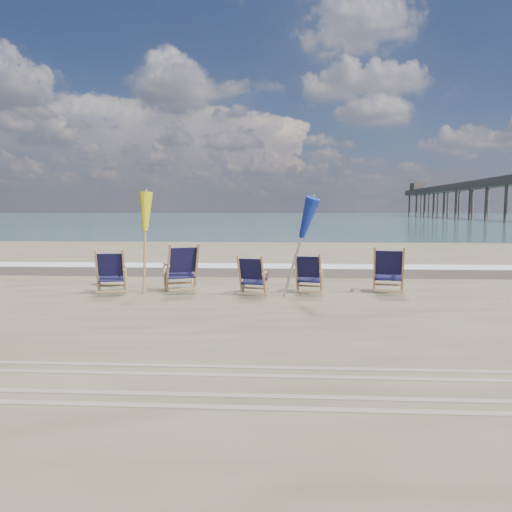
# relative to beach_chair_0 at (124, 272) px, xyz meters

# --- Properties ---
(ocean) EXTENTS (400.00, 400.00, 0.00)m
(ocean) POSITION_rel_beach_chair_0_xyz_m (2.88, 125.41, -0.50)
(ocean) COLOR #3C5E63
(ocean) RESTS_ON ground
(surf_foam) EXTENTS (200.00, 1.40, 0.01)m
(surf_foam) POSITION_rel_beach_chair_0_xyz_m (2.88, 5.71, -0.50)
(surf_foam) COLOR silver
(surf_foam) RESTS_ON ground
(wet_sand_strip) EXTENTS (200.00, 2.60, 0.00)m
(wet_sand_strip) POSITION_rel_beach_chair_0_xyz_m (2.88, 4.21, -0.50)
(wet_sand_strip) COLOR #42362A
(wet_sand_strip) RESTS_ON ground
(tire_tracks) EXTENTS (80.00, 1.30, 0.01)m
(tire_tracks) POSITION_rel_beach_chair_0_xyz_m (2.88, -5.39, -0.49)
(tire_tracks) COLOR gray
(tire_tracks) RESTS_ON ground
(beach_chair_0) EXTENTS (0.79, 0.85, 1.00)m
(beach_chair_0) POSITION_rel_beach_chair_0_xyz_m (0.00, 0.00, 0.00)
(beach_chair_0) COLOR #131133
(beach_chair_0) RESTS_ON ground
(beach_chair_1) EXTENTS (0.98, 1.02, 1.12)m
(beach_chair_1) POSITION_rel_beach_chair_0_xyz_m (1.51, 0.39, 0.06)
(beach_chair_1) COLOR #131133
(beach_chair_1) RESTS_ON ground
(beach_chair_2) EXTENTS (0.69, 0.74, 0.91)m
(beach_chair_2) POSITION_rel_beach_chair_0_xyz_m (3.01, -0.18, -0.05)
(beach_chair_2) COLOR #131133
(beach_chair_2) RESTS_ON ground
(beach_chair_3) EXTENTS (0.70, 0.76, 0.93)m
(beach_chair_3) POSITION_rel_beach_chair_0_xyz_m (4.22, 0.17, -0.04)
(beach_chair_3) COLOR #131133
(beach_chair_3) RESTS_ON ground
(beach_chair_4) EXTENTS (0.80, 0.87, 1.06)m
(beach_chair_4) POSITION_rel_beach_chair_0_xyz_m (5.99, 0.28, 0.03)
(beach_chair_4) COLOR #131133
(beach_chair_4) RESTS_ON ground
(umbrella_yellow) EXTENTS (0.30, 0.30, 2.21)m
(umbrella_yellow) POSITION_rel_beach_chair_0_xyz_m (0.39, 0.28, 1.18)
(umbrella_yellow) COLOR #AA7B4C
(umbrella_yellow) RESTS_ON ground
(umbrella_blue) EXTENTS (0.30, 0.30, 2.19)m
(umbrella_blue) POSITION_rel_beach_chair_0_xyz_m (3.71, -0.16, 1.16)
(umbrella_blue) COLOR #A5A5AD
(umbrella_blue) RESTS_ON ground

